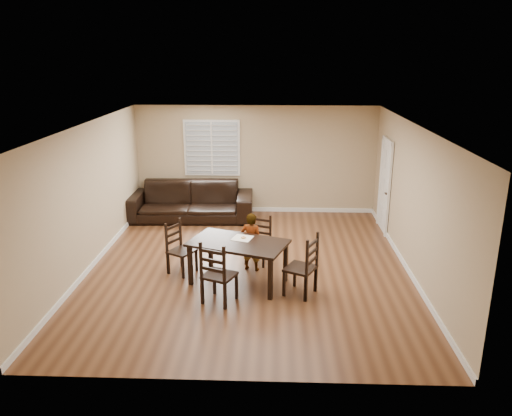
# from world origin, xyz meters

# --- Properties ---
(ground) EXTENTS (7.00, 7.00, 0.00)m
(ground) POSITION_xyz_m (0.00, 0.00, 0.00)
(ground) COLOR brown
(ground) RESTS_ON ground
(room) EXTENTS (6.04, 7.04, 2.72)m
(room) POSITION_xyz_m (0.04, 0.18, 1.81)
(room) COLOR tan
(room) RESTS_ON ground
(dining_table) EXTENTS (1.88, 1.44, 0.78)m
(dining_table) POSITION_xyz_m (-0.15, -0.71, 0.69)
(dining_table) COLOR black
(dining_table) RESTS_ON ground
(chair_near) EXTENTS (0.54, 0.52, 0.94)m
(chair_near) POSITION_xyz_m (0.21, 0.28, 0.43)
(chair_near) COLOR black
(chair_near) RESTS_ON ground
(chair_far) EXTENTS (0.63, 0.61, 1.08)m
(chair_far) POSITION_xyz_m (-0.46, -1.54, 0.49)
(chair_far) COLOR black
(chair_far) RESTS_ON ground
(chair_left) EXTENTS (0.58, 0.59, 0.98)m
(chair_left) POSITION_xyz_m (-1.32, -0.26, 0.45)
(chair_left) COLOR black
(chair_left) RESTS_ON ground
(chair_right) EXTENTS (0.63, 0.64, 1.08)m
(chair_right) POSITION_xyz_m (1.04, -1.16, 0.49)
(chair_right) COLOR black
(chair_right) RESTS_ON ground
(child) EXTENTS (0.47, 0.37, 1.12)m
(child) POSITION_xyz_m (0.06, -0.14, 0.56)
(child) COLOR gray
(child) RESTS_ON ground
(napkin) EXTENTS (0.42, 0.42, 0.00)m
(napkin) POSITION_xyz_m (-0.08, -0.53, 0.78)
(napkin) COLOR silver
(napkin) RESTS_ON dining_table
(donut) EXTENTS (0.09, 0.09, 0.03)m
(donut) POSITION_xyz_m (-0.07, -0.54, 0.80)
(donut) COLOR #CD9449
(donut) RESTS_ON napkin
(sofa) EXTENTS (3.10, 1.30, 0.89)m
(sofa) POSITION_xyz_m (-1.60, 2.83, 0.45)
(sofa) COLOR black
(sofa) RESTS_ON ground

